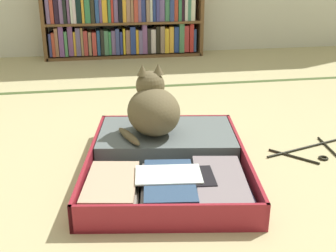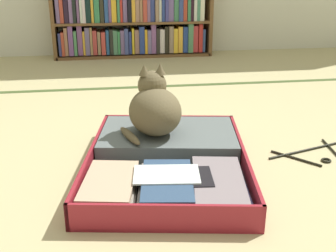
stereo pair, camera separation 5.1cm
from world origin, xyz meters
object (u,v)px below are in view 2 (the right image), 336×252
at_px(open_suitcase, 168,158).
at_px(bookshelf, 132,7).
at_px(black_cat, 154,109).
at_px(clothes_hanger, 313,153).

bearing_deg(open_suitcase, bookshelf, 89.54).
bearing_deg(bookshelf, open_suitcase, -90.46).
bearing_deg(black_cat, clothes_hanger, -9.51).
xyz_separation_m(bookshelf, black_cat, (-0.05, -2.08, -0.22)).
bearing_deg(black_cat, bookshelf, 88.56).
height_order(open_suitcase, clothes_hanger, open_suitcase).
height_order(bookshelf, black_cat, bookshelf).
distance_m(bookshelf, clothes_hanger, 2.32).
xyz_separation_m(bookshelf, open_suitcase, (-0.02, -2.23, -0.38)).
height_order(bookshelf, clothes_hanger, bookshelf).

